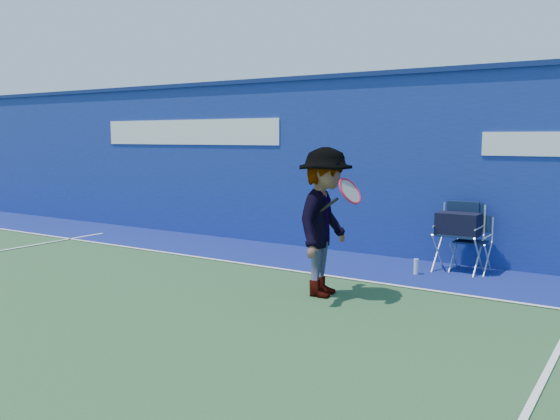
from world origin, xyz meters
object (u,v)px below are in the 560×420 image
Objects in this scene: tennis_player at (325,222)px; directors_chair_left at (458,242)px; directors_chair_right at (471,254)px; water_bottle at (416,267)px.

directors_chair_left is at bearing 65.53° from tennis_player.
directors_chair_left reaches higher than directors_chair_right.
water_bottle is at bearing 71.30° from tennis_player.
directors_chair_right is at bearing 21.74° from directors_chair_left.
directors_chair_left is 2.54m from tennis_player.
directors_chair_right reaches higher than water_bottle.
tennis_player reaches higher than directors_chair_left.
directors_chair_right is at bearing 44.62° from water_bottle.
directors_chair_right is 2.71m from tennis_player.
directors_chair_left is 4.42× the size of water_bottle.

